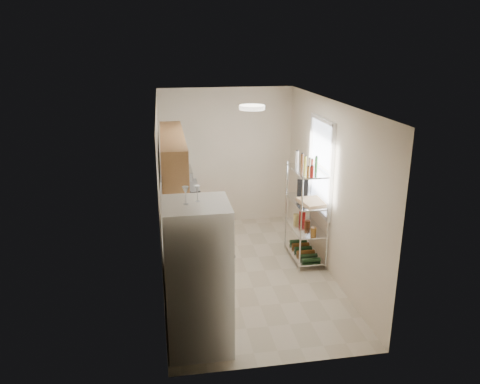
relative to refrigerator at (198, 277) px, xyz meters
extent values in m
cube|color=#C2B49D|center=(0.87, 1.68, -0.89)|extent=(2.50, 4.40, 0.01)
cube|color=silver|center=(0.87, 1.68, 1.72)|extent=(2.50, 4.40, 0.01)
cube|color=beige|center=(0.87, 3.88, 0.42)|extent=(2.50, 0.01, 2.60)
cube|color=beige|center=(0.87, -0.53, 0.42)|extent=(2.50, 0.01, 2.60)
cube|color=beige|center=(-0.38, 1.68, 0.42)|extent=(0.01, 4.40, 2.60)
cube|color=beige|center=(2.12, 1.68, 0.42)|extent=(0.01, 4.40, 2.60)
cube|color=#AF7E4B|center=(-0.05, 2.12, -0.45)|extent=(0.60, 3.48, 0.86)
cube|color=gray|center=(-0.03, 2.12, 0.00)|extent=(0.63, 3.51, 0.04)
cube|color=#B7BABC|center=(-0.07, 0.98, -0.01)|extent=(0.52, 0.44, 0.04)
cube|color=#B7BABC|center=(0.23, 3.48, -0.42)|extent=(0.01, 0.55, 0.72)
cube|color=#AF7E4B|center=(-0.18, 1.78, 0.93)|extent=(0.33, 2.20, 0.72)
cube|color=#B7BABC|center=(-0.13, 2.58, 0.51)|extent=(0.50, 0.60, 0.12)
cube|color=white|center=(2.10, 2.03, 0.67)|extent=(0.06, 1.00, 1.46)
cube|color=silver|center=(1.88, 1.98, -0.78)|extent=(0.45, 0.90, 0.02)
cube|color=silver|center=(1.88, 1.98, -0.33)|extent=(0.45, 0.90, 0.02)
cube|color=silver|center=(1.88, 1.98, 0.12)|extent=(0.45, 0.90, 0.02)
cube|color=silver|center=(1.88, 1.98, 0.62)|extent=(0.45, 0.90, 0.02)
cylinder|color=silver|center=(1.66, 1.54, -0.11)|extent=(0.02, 0.02, 1.55)
cylinder|color=silver|center=(1.66, 2.41, -0.11)|extent=(0.02, 0.02, 1.55)
cylinder|color=silver|center=(2.09, 1.54, -0.11)|extent=(0.02, 0.02, 1.55)
cylinder|color=silver|center=(2.09, 2.41, -0.11)|extent=(0.02, 0.02, 1.55)
cylinder|color=white|center=(0.87, 1.38, 1.69)|extent=(0.34, 0.34, 0.05)
cube|color=white|center=(0.00, 0.00, 0.00)|extent=(0.72, 0.72, 1.76)
cylinder|color=white|center=(-0.06, 2.19, 0.12)|extent=(0.25, 0.25, 0.20)
cylinder|color=black|center=(-0.12, 2.41, 0.04)|extent=(0.29, 0.29, 0.05)
cylinder|color=black|center=(0.02, 2.88, 0.04)|extent=(0.28, 0.28, 0.05)
cube|color=tan|center=(1.94, 1.86, 0.15)|extent=(0.44, 0.53, 0.03)
cube|color=black|center=(1.91, 2.31, 0.28)|extent=(0.25, 0.30, 0.31)
cube|color=#9E1413|center=(1.92, 2.31, -0.24)|extent=(0.14, 0.17, 0.16)
camera|label=1|loc=(-0.31, -4.70, 2.53)|focal=35.00mm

